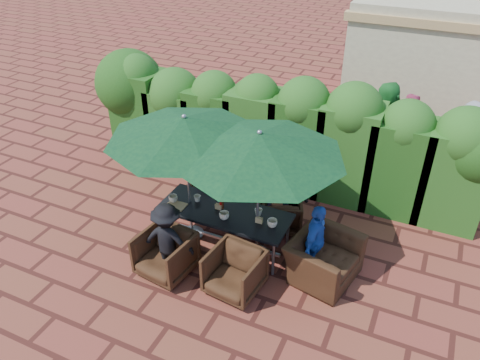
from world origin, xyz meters
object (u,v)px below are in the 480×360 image
at_px(umbrella_left, 185,128).
at_px(chair_near_left, 165,252).
at_px(dining_table, 224,215).
at_px(chair_far_right, 281,211).
at_px(chair_far_left, 210,191).
at_px(chair_end_right, 324,253).
at_px(chair_far_mid, 247,203).
at_px(chair_near_right, 235,271).
at_px(umbrella_right, 259,145).

bearing_deg(umbrella_left, chair_near_left, -83.77).
distance_m(dining_table, chair_far_right, 1.20).
height_order(chair_far_left, chair_end_right, chair_end_right).
relative_size(chair_far_mid, chair_end_right, 0.69).
distance_m(chair_far_mid, chair_near_right, 1.90).
bearing_deg(chair_far_mid, chair_far_right, -178.21).
bearing_deg(chair_far_mid, chair_near_right, 107.03).
distance_m(chair_near_left, chair_end_right, 2.62).
bearing_deg(chair_end_right, chair_far_left, 81.12).
xyz_separation_m(umbrella_left, chair_near_right, (1.34, -0.95, -1.80)).
distance_m(chair_far_right, chair_near_left, 2.35).
relative_size(umbrella_right, chair_far_right, 3.63).
bearing_deg(chair_far_left, chair_end_right, 146.39).
bearing_deg(chair_near_right, dining_table, 130.78).
bearing_deg(chair_near_left, umbrella_right, 48.37).
relative_size(chair_near_left, chair_near_right, 1.03).
distance_m(dining_table, chair_end_right, 1.84).
bearing_deg(chair_near_left, chair_far_left, 104.04).
distance_m(chair_far_left, chair_end_right, 2.84).
bearing_deg(chair_near_right, chair_far_mid, 114.71).
height_order(umbrella_left, umbrella_right, same).
relative_size(chair_far_right, chair_near_left, 0.89).
relative_size(chair_far_right, chair_end_right, 0.67).
bearing_deg(chair_near_right, chair_far_right, 93.25).
bearing_deg(chair_far_left, chair_far_right, 163.90).
xyz_separation_m(umbrella_right, chair_far_right, (0.12, 0.90, -1.83)).
bearing_deg(umbrella_right, chair_near_right, -89.13).
relative_size(umbrella_right, chair_near_left, 3.24).
bearing_deg(chair_far_mid, chair_near_left, 70.50).
bearing_deg(chair_near_left, chair_near_right, 12.37).
xyz_separation_m(chair_far_left, chair_near_right, (1.46, -1.94, 0.07)).
height_order(chair_far_right, chair_end_right, chair_end_right).
height_order(dining_table, chair_end_right, chair_end_right).
height_order(chair_far_right, chair_near_left, chair_near_left).
relative_size(umbrella_right, chair_far_left, 3.99).
bearing_deg(umbrella_right, chair_far_left, 145.40).
distance_m(umbrella_left, umbrella_right, 1.32).
xyz_separation_m(chair_far_mid, chair_end_right, (1.78, -0.89, 0.11)).
distance_m(chair_far_left, chair_far_right, 1.57).
bearing_deg(chair_near_left, dining_table, 68.27).
relative_size(dining_table, umbrella_right, 0.84).
xyz_separation_m(umbrella_left, chair_end_right, (2.53, -0.04, -1.72)).
bearing_deg(umbrella_left, umbrella_right, -0.49).
relative_size(umbrella_left, chair_end_right, 2.35).
bearing_deg(chair_far_right, chair_far_mid, -19.20).
xyz_separation_m(dining_table, chair_far_left, (-0.82, 1.00, -0.33)).
relative_size(chair_far_left, chair_near_right, 0.84).
bearing_deg(umbrella_right, chair_far_mid, 123.78).
height_order(umbrella_right, chair_end_right, umbrella_right).
height_order(umbrella_right, chair_far_left, umbrella_right).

